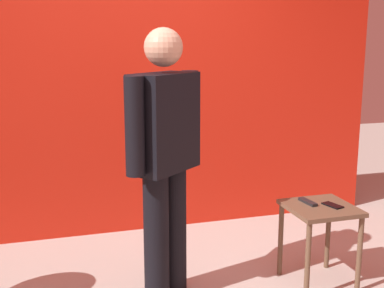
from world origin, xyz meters
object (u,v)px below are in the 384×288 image
standing_person (165,152)px  side_table (320,220)px  tv_remote (308,202)px  cell_phone (333,205)px

standing_person → side_table: standing_person is taller
standing_person → tv_remote: standing_person is taller
standing_person → tv_remote: (1.00, -0.06, -0.41)m
standing_person → cell_phone: bearing=-8.1°
standing_person → tv_remote: 1.08m
cell_phone → side_table: bearing=146.8°
tv_remote → side_table: bearing=-59.4°
standing_person → side_table: bearing=-7.4°
side_table → cell_phone: (0.08, -0.02, 0.11)m
standing_person → side_table: 1.19m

